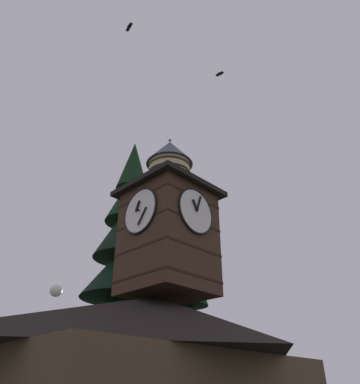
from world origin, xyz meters
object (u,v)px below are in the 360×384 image
object	(u,v)px
clock_tower	(169,223)
pine_tree_aside	(186,333)
pine_tree_behind	(125,291)
flying_bird_high	(220,74)
building_main	(154,370)
moon	(56,291)
flying_bird_low	(129,27)

from	to	relation	value
clock_tower	pine_tree_aside	world-z (taller)	clock_tower
pine_tree_behind	pine_tree_aside	distance (m)	5.02
pine_tree_aside	flying_bird_high	xyz separation A→B (m)	(4.85, 7.51, 13.02)
building_main	pine_tree_aside	size ratio (longest dim) A/B	0.96
pine_tree_behind	moon	size ratio (longest dim) A/B	11.47
flying_bird_high	flying_bird_low	world-z (taller)	flying_bird_low
flying_bird_low	moon	bearing A→B (deg)	-114.64
pine_tree_aside	flying_bird_high	bearing A→B (deg)	57.12
clock_tower	pine_tree_behind	bearing A→B (deg)	-106.90
pine_tree_behind	pine_tree_aside	bearing A→B (deg)	175.63
clock_tower	moon	size ratio (longest dim) A/B	5.52
moon	flying_bird_high	bearing A→B (deg)	74.35
pine_tree_behind	flying_bird_high	size ratio (longest dim) A/B	35.96
building_main	clock_tower	bearing A→B (deg)	134.62
pine_tree_behind	pine_tree_aside	size ratio (longest dim) A/B	1.29
flying_bird_high	flying_bird_low	distance (m)	5.71
pine_tree_behind	flying_bird_high	world-z (taller)	flying_bird_high
flying_bird_low	building_main	bearing A→B (deg)	-159.25
clock_tower	flying_bird_high	distance (m)	9.56
flying_bird_high	flying_bird_low	size ratio (longest dim) A/B	0.83
clock_tower	flying_bird_high	size ratio (longest dim) A/B	17.30
building_main	pine_tree_behind	distance (m)	6.79
pine_tree_aside	moon	world-z (taller)	moon
moon	flying_bird_high	world-z (taller)	flying_bird_high
moon	flying_bird_high	size ratio (longest dim) A/B	3.14
building_main	pine_tree_aside	bearing A→B (deg)	-145.61
building_main	clock_tower	world-z (taller)	clock_tower
clock_tower	pine_tree_aside	xyz separation A→B (m)	(-6.26, -4.87, -3.95)
pine_tree_aside	flying_bird_high	world-z (taller)	flying_bird_high
pine_tree_behind	flying_bird_low	bearing A→B (deg)	48.06
pine_tree_behind	building_main	bearing A→B (deg)	68.38
pine_tree_aside	building_main	bearing A→B (deg)	34.39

